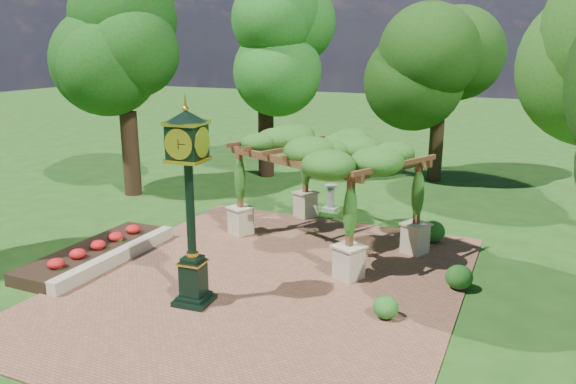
% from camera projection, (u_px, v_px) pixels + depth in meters
% --- Properties ---
extents(ground, '(120.00, 120.00, 0.00)m').
position_uv_depth(ground, '(248.00, 299.00, 14.23)').
color(ground, '#1E4714').
rests_on(ground, ground).
extents(brick_plaza, '(10.00, 12.00, 0.04)m').
position_uv_depth(brick_plaza, '(265.00, 283.00, 15.11)').
color(brick_plaza, brown).
rests_on(brick_plaza, ground).
extents(border_wall, '(0.35, 5.00, 0.40)m').
position_uv_depth(border_wall, '(117.00, 257.00, 16.44)').
color(border_wall, '#C6B793').
rests_on(border_wall, ground).
extents(flower_bed, '(1.50, 5.00, 0.36)m').
position_uv_depth(flower_bed, '(94.00, 253.00, 16.80)').
color(flower_bed, red).
rests_on(flower_bed, ground).
extents(pedestal_clock, '(1.03, 1.03, 4.87)m').
position_uv_depth(pedestal_clock, '(189.00, 191.00, 13.19)').
color(pedestal_clock, black).
rests_on(pedestal_clock, brick_plaza).
extents(pergola, '(6.71, 5.64, 3.61)m').
position_uv_depth(pergola, '(325.00, 153.00, 17.40)').
color(pergola, beige).
rests_on(pergola, brick_plaza).
extents(sundial, '(0.59, 0.59, 0.98)m').
position_uv_depth(sundial, '(331.00, 199.00, 21.79)').
color(sundial, gray).
rests_on(sundial, ground).
extents(shrub_front, '(0.77, 0.77, 0.54)m').
position_uv_depth(shrub_front, '(386.00, 307.00, 13.08)').
color(shrub_front, '#235F1B').
rests_on(shrub_front, brick_plaza).
extents(shrub_mid, '(0.80, 0.80, 0.64)m').
position_uv_depth(shrub_mid, '(459.00, 277.00, 14.65)').
color(shrub_mid, '#1B4D15').
rests_on(shrub_mid, brick_plaza).
extents(shrub_back, '(0.85, 0.85, 0.71)m').
position_uv_depth(shrub_back, '(433.00, 231.00, 18.11)').
color(shrub_back, '#225919').
rests_on(shrub_back, brick_plaza).
extents(tree_west_near, '(4.27, 4.27, 9.13)m').
position_uv_depth(tree_west_near, '(123.00, 44.00, 22.53)').
color(tree_west_near, '#382316').
rests_on(tree_west_near, ground).
extents(tree_west_far, '(3.81, 3.81, 9.15)m').
position_uv_depth(tree_west_far, '(265.00, 44.00, 25.92)').
color(tree_west_far, black).
rests_on(tree_west_far, ground).
extents(tree_north, '(4.29, 4.29, 7.39)m').
position_uv_depth(tree_north, '(441.00, 71.00, 25.32)').
color(tree_north, '#352515').
rests_on(tree_north, ground).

